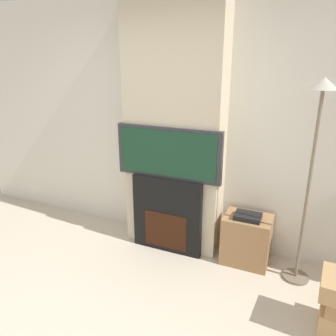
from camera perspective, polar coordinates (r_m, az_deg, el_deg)
The scene contains 6 objects.
wall_back at distance 3.61m, azimuth 2.30°, elevation 7.63°, with size 6.00×0.06×2.70m.
chimney_breast at distance 3.44m, azimuth 1.11°, elevation 7.07°, with size 1.05×0.33×2.70m.
fireplace at distance 3.60m, azimuth -0.01°, elevation -8.08°, with size 0.78×0.15×0.85m.
television at distance 3.34m, azimuth -0.02°, elevation 2.62°, with size 1.14×0.07×0.54m.
floor_lamp at distance 3.04m, azimuth 24.26°, elevation 4.14°, with size 0.25×0.25×1.90m.
media_stand at distance 3.55m, azimuth 13.50°, elevation -11.89°, with size 0.47×0.36×0.56m.
Camera 1 is at (1.30, -1.27, 2.04)m, focal length 35.00 mm.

